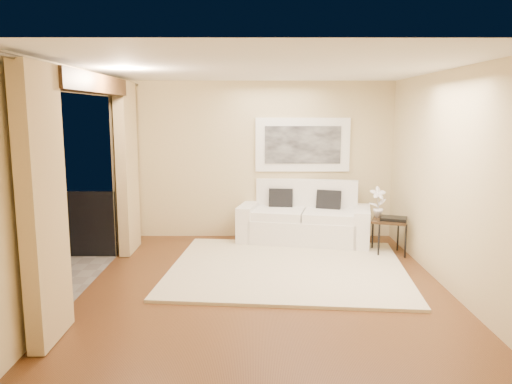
{
  "coord_description": "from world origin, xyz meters",
  "views": [
    {
      "loc": [
        -0.14,
        -6.12,
        2.19
      ],
      "look_at": [
        -0.12,
        0.91,
        1.05
      ],
      "focal_mm": 35.0,
      "sensor_mm": 36.0,
      "label": 1
    }
  ],
  "objects_px": {
    "side_table": "(389,223)",
    "orchid": "(378,202)",
    "sofa": "(304,221)",
    "balcony_chair_near": "(19,249)"
  },
  "relations": [
    {
      "from": "side_table",
      "to": "orchid",
      "type": "distance_m",
      "value": 0.36
    },
    {
      "from": "side_table",
      "to": "orchid",
      "type": "xyz_separation_m",
      "value": [
        -0.15,
        0.13,
        0.3
      ]
    },
    {
      "from": "sofa",
      "to": "side_table",
      "type": "distance_m",
      "value": 1.44
    },
    {
      "from": "orchid",
      "to": "balcony_chair_near",
      "type": "relative_size",
      "value": 0.53
    },
    {
      "from": "side_table",
      "to": "balcony_chair_near",
      "type": "distance_m",
      "value": 5.19
    },
    {
      "from": "side_table",
      "to": "orchid",
      "type": "relative_size",
      "value": 1.32
    },
    {
      "from": "balcony_chair_near",
      "to": "orchid",
      "type": "bearing_deg",
      "value": 20.31
    },
    {
      "from": "sofa",
      "to": "balcony_chair_near",
      "type": "relative_size",
      "value": 2.49
    },
    {
      "from": "sofa",
      "to": "side_table",
      "type": "xyz_separation_m",
      "value": [
        1.23,
        -0.73,
        0.13
      ]
    },
    {
      "from": "orchid",
      "to": "balcony_chair_near",
      "type": "distance_m",
      "value": 5.1
    }
  ]
}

